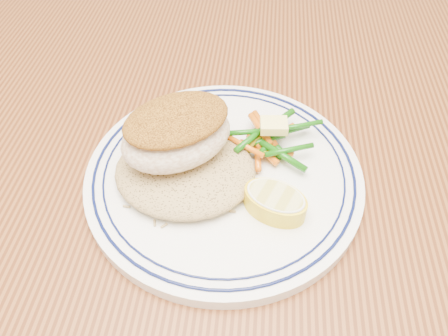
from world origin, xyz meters
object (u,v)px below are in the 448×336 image
dining_table (243,215)px  lemon_wedge (275,202)px  vegetable_pile (268,140)px  fish_fillet (177,132)px  plate (224,174)px  rice_pilaf (185,168)px

dining_table → lemon_wedge: bearing=-65.8°
vegetable_pile → fish_fillet: bearing=-157.9°
plate → lemon_wedge: bearing=-40.5°
plate → rice_pilaf: 0.05m
dining_table → plate: size_ratio=5.06×
dining_table → plate: 0.11m
dining_table → vegetable_pile: bearing=34.7°
plate → vegetable_pile: size_ratio=2.69×
vegetable_pile → lemon_wedge: bearing=-83.7°
dining_table → fish_fillet: 0.18m
plate → vegetable_pile: bearing=41.3°
rice_pilaf → lemon_wedge: rice_pilaf is taller
plate → fish_fillet: bearing=177.9°
lemon_wedge → rice_pilaf: bearing=159.9°
fish_fillet → vegetable_pile: 0.11m
fish_fillet → vegetable_pile: fish_fillet is taller
rice_pilaf → fish_fillet: size_ratio=1.04×
dining_table → lemon_wedge: size_ratio=19.52×
plate → lemon_wedge: size_ratio=3.86×
dining_table → vegetable_pile: vegetable_pile is taller
plate → rice_pilaf: (-0.04, -0.01, 0.02)m
rice_pilaf → vegetable_pile: same height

